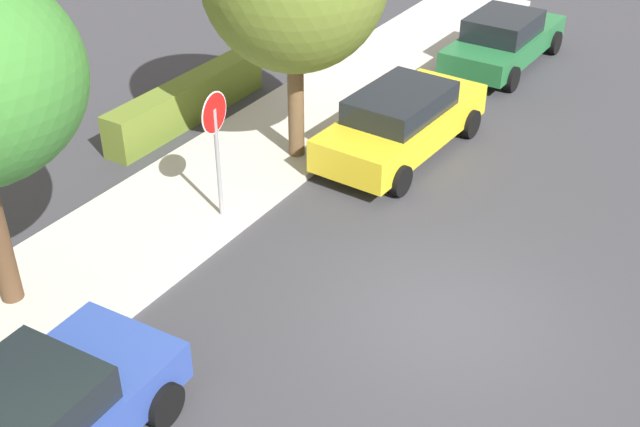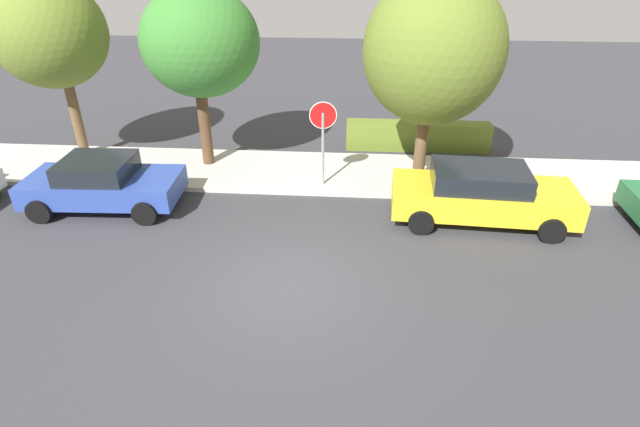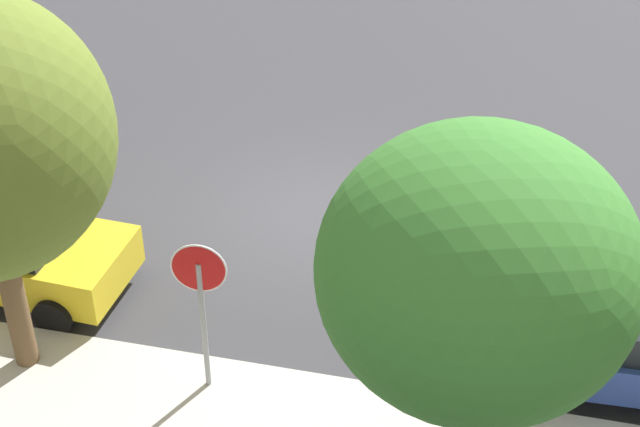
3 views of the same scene
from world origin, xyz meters
TOP-DOWN VIEW (x-y plane):
  - ground_plane at (0.00, 0.00)m, footprint 60.00×60.00m
  - stop_sign at (0.41, 4.73)m, footprint 0.77×0.10m
  - parked_car_blue at (-5.45, 3.12)m, footprint 4.13×2.18m
  - street_tree_near_corner at (-3.24, 6.12)m, footprint 3.43×3.43m

SIDE VIEW (x-z plane):
  - ground_plane at x=0.00m, z-range 0.00..0.00m
  - parked_car_blue at x=-5.45m, z-range 0.01..1.42m
  - stop_sign at x=0.41m, z-range 0.49..3.10m
  - street_tree_near_corner at x=-3.24m, z-range 1.13..6.58m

